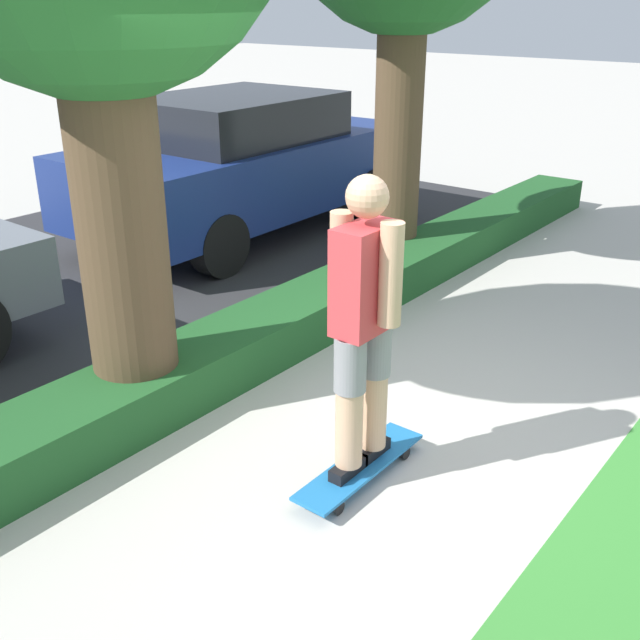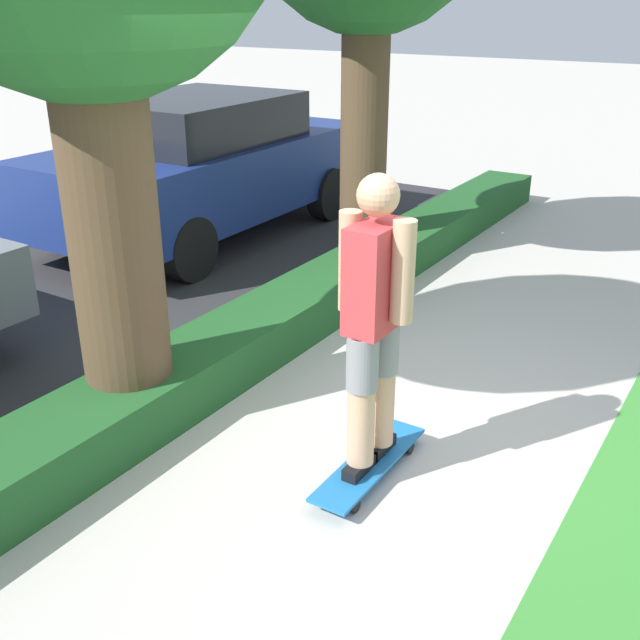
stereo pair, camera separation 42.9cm
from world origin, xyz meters
The scene contains 6 objects.
ground_plane centered at (0.00, 0.00, 0.00)m, with size 60.00×60.00×0.00m, color #BCB7AD.
street_asphalt centered at (0.00, 4.20, 0.00)m, with size 12.45×5.00×0.01m.
hedge_row centered at (0.00, 1.60, 0.18)m, with size 12.45×0.60×0.35m.
skateboard centered at (-0.49, 0.07, 0.08)m, with size 0.98×0.24×0.10m.
skater_person centered at (-0.49, 0.07, 0.99)m, with size 0.50×0.43×1.68m.
parked_car_middle centered at (2.70, 4.02, 0.82)m, with size 4.17×1.96×1.57m.
Camera 1 is at (-3.47, -1.98, 2.58)m, focal length 42.00 mm.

